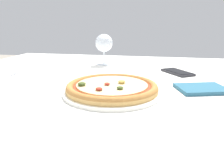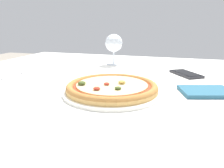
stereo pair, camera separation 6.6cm
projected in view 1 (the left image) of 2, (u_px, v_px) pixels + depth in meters
name	position (u px, v px, depth m)	size (l,w,h in m)	color
dining_table	(105.00, 95.00, 0.88)	(1.40, 1.18, 0.73)	brown
pizza_plate	(112.00, 88.00, 0.67)	(0.30, 0.30, 0.04)	white
fork	(7.00, 77.00, 0.86)	(0.03, 0.17, 0.00)	silver
wine_glass_far_left	(104.00, 44.00, 1.10)	(0.09, 0.09, 0.15)	silver
cell_phone	(177.00, 72.00, 0.93)	(0.14, 0.16, 0.01)	#232328
napkin_folded	(202.00, 89.00, 0.70)	(0.18, 0.15, 0.01)	#2D607A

